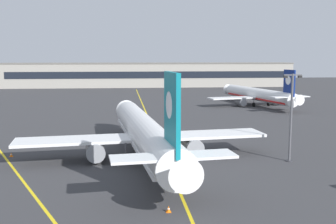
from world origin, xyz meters
TOP-DOWN VIEW (x-y plane):
  - ground_plane at (0.00, 0.00)m, footprint 400.00×400.00m
  - taxiway_centreline at (0.00, 30.00)m, footprint 3.87×179.97m
  - taxiway_lead_in_stripe at (-14.00, 2.00)m, footprint 26.11×54.28m
  - airliner_foreground at (-2.32, 12.92)m, footprint 32.34×41.49m
  - airliner_background at (29.57, 65.35)m, footprint 27.45×34.95m
  - apron_lamp_post at (15.61, 10.05)m, footprint 2.24×0.90m
  - safety_cone_by_nose_gear at (-0.17, 28.08)m, footprint 0.44×0.44m
  - safety_cone_by_port_wing at (-19.65, 15.65)m, footprint 0.44×0.44m
  - safety_cone_by_tail at (-0.96, -4.88)m, footprint 0.44×0.44m
  - terminal_building at (4.24, 134.33)m, footprint 122.38×12.40m

SIDE VIEW (x-z plane):
  - ground_plane at x=0.00m, z-range 0.00..0.00m
  - taxiway_centreline at x=0.00m, z-range 0.00..0.01m
  - taxiway_lead_in_stripe at x=-14.00m, z-range 0.00..0.01m
  - safety_cone_by_nose_gear at x=-0.17m, z-range -0.02..0.53m
  - safety_cone_by_port_wing at x=-19.65m, z-range -0.02..0.53m
  - safety_cone_by_tail at x=-0.96m, z-range -0.02..0.53m
  - airliner_background at x=29.57m, z-range -2.09..7.82m
  - airliner_foreground at x=-2.32m, z-range -2.46..9.19m
  - terminal_building at x=4.24m, z-range 0.01..10.29m
  - apron_lamp_post at x=15.61m, z-range 0.29..11.18m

